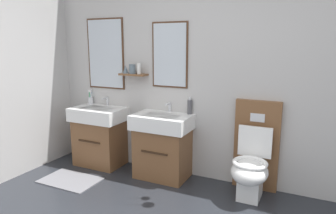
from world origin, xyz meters
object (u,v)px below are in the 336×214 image
object	(u,v)px
toilet	(253,161)
soap_dispenser	(190,107)
vanity_sink_left	(100,135)
vanity_sink_right	(163,144)
toothbrush_cup	(91,100)

from	to	relation	value
toilet	soap_dispenser	xyz separation A→B (m)	(-0.79, 0.17, 0.49)
vanity_sink_left	soap_dispenser	world-z (taller)	soap_dispenser
vanity_sink_left	vanity_sink_right	xyz separation A→B (m)	(0.93, 0.00, 0.00)
soap_dispenser	toothbrush_cup	bearing A→B (deg)	-179.61
vanity_sink_left	vanity_sink_right	world-z (taller)	same
vanity_sink_right	soap_dispenser	xyz separation A→B (m)	(0.27, 0.17, 0.45)
vanity_sink_right	toothbrush_cup	xyz separation A→B (m)	(-1.19, 0.16, 0.42)
toothbrush_cup	soap_dispenser	world-z (taller)	soap_dispenser
vanity_sink_left	soap_dispenser	bearing A→B (deg)	8.08
vanity_sink_right	soap_dispenser	size ratio (longest dim) A/B	3.76
toothbrush_cup	soap_dispenser	xyz separation A→B (m)	(1.47, 0.01, 0.03)
toilet	soap_dispenser	bearing A→B (deg)	167.81
vanity_sink_left	toilet	bearing A→B (deg)	0.00
vanity_sink_right	toilet	xyz separation A→B (m)	(1.06, 0.00, -0.03)
vanity_sink_left	toothbrush_cup	size ratio (longest dim) A/B	3.78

